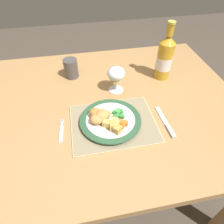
{
  "coord_description": "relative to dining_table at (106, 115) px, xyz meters",
  "views": [
    {
      "loc": [
        -0.1,
        -0.69,
        1.36
      ],
      "look_at": [
        0.01,
        -0.11,
        0.78
      ],
      "focal_mm": 32.0,
      "sensor_mm": 36.0,
      "label": 1
    }
  ],
  "objects": [
    {
      "name": "roast_potatoes",
      "position": [
        0.0,
        -0.18,
        0.13
      ],
      "size": [
        0.07,
        0.08,
        0.03
      ],
      "color": "gold",
      "rests_on": "dinner_plate"
    },
    {
      "name": "bottle",
      "position": [
        0.33,
        0.15,
        0.2
      ],
      "size": [
        0.08,
        0.08,
        0.29
      ],
      "color": "gold",
      "rests_on": "dining_table"
    },
    {
      "name": "ground_plane",
      "position": [
        0.0,
        0.0,
        -0.65
      ],
      "size": [
        6.0,
        6.0,
        0.0
      ],
      "primitive_type": "plane",
      "color": "#4C4238"
    },
    {
      "name": "dinner_plate",
      "position": [
        0.0,
        -0.13,
        0.1
      ],
      "size": [
        0.25,
        0.25,
        0.02
      ],
      "color": "white",
      "rests_on": "placemat"
    },
    {
      "name": "fork",
      "position": [
        -0.2,
        -0.15,
        0.09
      ],
      "size": [
        0.02,
        0.12,
        0.01
      ],
      "color": "silver",
      "rests_on": "dining_table"
    },
    {
      "name": "drinking_cup",
      "position": [
        -0.14,
        0.24,
        0.14
      ],
      "size": [
        0.07,
        0.07,
        0.1
      ],
      "color": "#4C4747",
      "rests_on": "dining_table"
    },
    {
      "name": "dining_table",
      "position": [
        0.0,
        0.0,
        0.0
      ],
      "size": [
        1.28,
        0.99,
        0.74
      ],
      "color": "#AD7F4C",
      "rests_on": "ground"
    },
    {
      "name": "table_knife",
      "position": [
        0.23,
        -0.19,
        0.09
      ],
      "size": [
        0.02,
        0.18,
        0.01
      ],
      "color": "silver",
      "rests_on": "dining_table"
    },
    {
      "name": "green_beans_pile",
      "position": [
        0.04,
        -0.12,
        0.12
      ],
      "size": [
        0.05,
        0.06,
        0.02
      ],
      "color": "green",
      "rests_on": "dinner_plate"
    },
    {
      "name": "glazed_carrots",
      "position": [
        0.03,
        -0.17,
        0.12
      ],
      "size": [
        0.07,
        0.05,
        0.02
      ],
      "color": "orange",
      "rests_on": "dinner_plate"
    },
    {
      "name": "wine_glass",
      "position": [
        0.07,
        0.08,
        0.18
      ],
      "size": [
        0.08,
        0.08,
        0.13
      ],
      "color": "silver",
      "rests_on": "dining_table"
    },
    {
      "name": "breaded_croquettes",
      "position": [
        -0.04,
        -0.13,
        0.13
      ],
      "size": [
        0.11,
        0.1,
        0.04
      ],
      "color": "#B77F3D",
      "rests_on": "dinner_plate"
    },
    {
      "name": "placemat",
      "position": [
        0.01,
        -0.14,
        0.09
      ],
      "size": [
        0.35,
        0.27,
        0.01
      ],
      "color": "#CCB789",
      "rests_on": "dining_table"
    }
  ]
}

